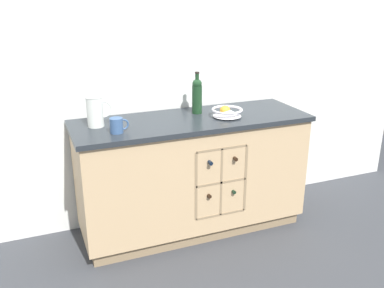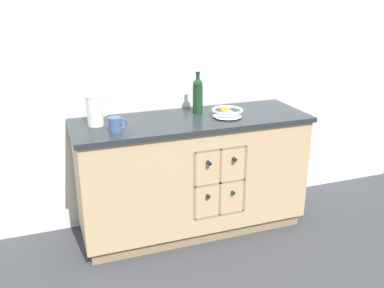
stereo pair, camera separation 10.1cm
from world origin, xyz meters
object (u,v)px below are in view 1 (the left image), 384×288
object	(u,v)px
fruit_bowl	(227,112)
white_pitcher	(95,111)
ceramic_mug	(117,125)
standing_wine_bottle	(197,95)

from	to	relation	value
fruit_bowl	white_pitcher	size ratio (longest dim) A/B	1.09
fruit_bowl	white_pitcher	bearing A→B (deg)	172.21
ceramic_mug	standing_wine_bottle	distance (m)	0.71
white_pitcher	standing_wine_bottle	bearing A→B (deg)	3.95
standing_wine_bottle	ceramic_mug	bearing A→B (deg)	-159.91
fruit_bowl	ceramic_mug	xyz separation A→B (m)	(-0.82, -0.06, 0.01)
white_pitcher	ceramic_mug	world-z (taller)	white_pitcher
white_pitcher	standing_wine_bottle	size ratio (longest dim) A/B	0.67
white_pitcher	fruit_bowl	bearing A→B (deg)	-7.79
white_pitcher	standing_wine_bottle	distance (m)	0.76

